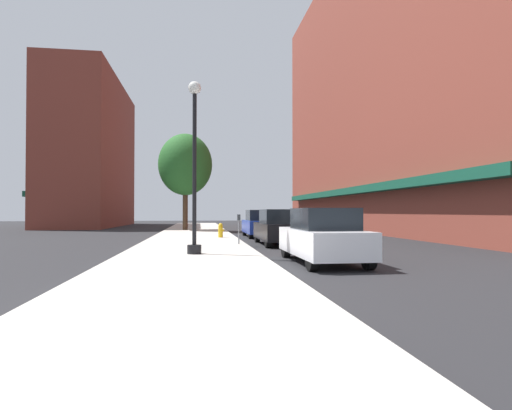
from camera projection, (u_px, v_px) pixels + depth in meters
ground_plane at (257, 236)px, 26.09m from camera, size 90.00×90.00×0.00m
sidewalk_slab at (194, 234)px, 26.52m from camera, size 4.80×50.00×0.12m
building_right_brick at (388, 82)px, 31.78m from camera, size 6.80×40.00×23.61m
building_far_background at (92, 154)px, 42.92m from camera, size 6.80×18.00×15.32m
lamppost at (194, 163)px, 13.79m from camera, size 0.48×0.48×5.90m
fire_hydrant at (221, 230)px, 22.54m from camera, size 0.33×0.26×0.79m
parking_meter_near at (239, 225)px, 17.95m from camera, size 0.14×0.09×1.31m
tree_near at (185, 165)px, 31.93m from camera, size 4.22×4.22×7.59m
car_white at (323, 236)px, 12.20m from camera, size 1.80×4.30×1.66m
car_black at (279, 228)px, 18.93m from camera, size 1.80×4.30×1.66m
car_blue at (260, 224)px, 24.71m from camera, size 1.80×4.30×1.66m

